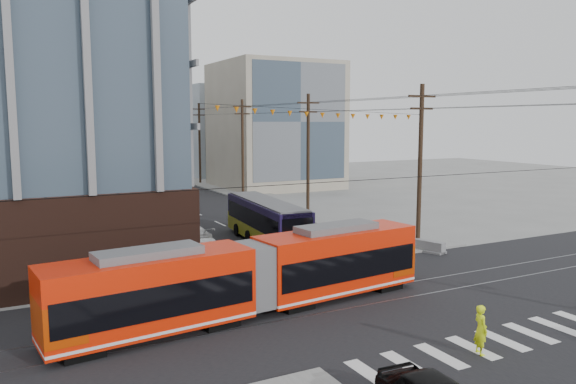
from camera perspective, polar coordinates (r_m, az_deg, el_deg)
name	(u,v)px	position (r m, az deg, el deg)	size (l,w,h in m)	color
ground	(434,320)	(25.79, 14.63, -12.47)	(160.00, 160.00, 0.00)	slate
bg_bldg_ne_near	(274,126)	(73.43, -1.39, 6.76)	(14.00, 14.00, 16.00)	gray
bg_bldg_nw_far	(11,111)	(89.88, -26.29, 7.39)	(16.00, 18.00, 20.00)	gray
bg_bldg_ne_far	(231,131)	(92.53, -5.79, 6.20)	(16.00, 16.00, 14.00)	#8C99A5
utility_pole_far	(200,144)	(78.02, -8.97, 4.87)	(0.30, 0.30, 11.00)	black
streetcar	(253,276)	(25.28, -3.59, -8.54)	(17.90, 2.52, 3.45)	red
city_bus	(266,221)	(39.59, -2.21, -2.99)	(2.40, 11.09, 3.14)	#1B123C
parked_car_silver	(197,250)	(35.02, -9.26, -5.80)	(1.59, 4.57, 1.51)	gray
parked_car_white	(184,234)	(39.84, -10.51, -4.25)	(2.10, 5.17, 1.50)	silver
parked_car_grey	(163,224)	(44.14, -12.62, -3.20)	(2.43, 5.28, 1.47)	slate
pedestrian	(481,330)	(22.46, 18.98, -13.09)	(0.69, 0.45, 1.88)	#DFF816
jersey_barrier	(418,244)	(38.72, 13.09, -5.21)	(0.86, 3.80, 0.76)	#5F5D64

